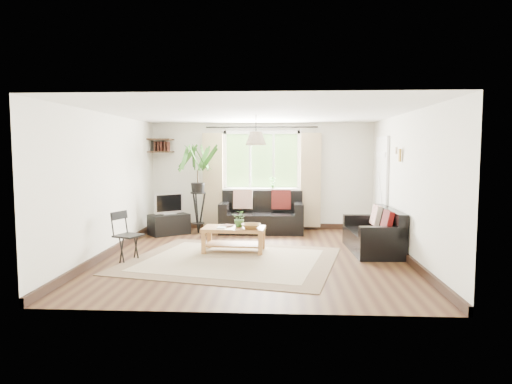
# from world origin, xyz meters

# --- Properties ---
(floor) EXTENTS (5.50, 5.50, 0.00)m
(floor) POSITION_xyz_m (0.00, 0.00, 0.00)
(floor) COLOR black
(floor) RESTS_ON ground
(ceiling) EXTENTS (5.50, 5.50, 0.00)m
(ceiling) POSITION_xyz_m (0.00, 0.00, 2.40)
(ceiling) COLOR white
(ceiling) RESTS_ON floor
(wall_back) EXTENTS (5.00, 0.02, 2.40)m
(wall_back) POSITION_xyz_m (0.00, 2.75, 1.20)
(wall_back) COLOR silver
(wall_back) RESTS_ON floor
(wall_front) EXTENTS (5.00, 0.02, 2.40)m
(wall_front) POSITION_xyz_m (0.00, -2.75, 1.20)
(wall_front) COLOR silver
(wall_front) RESTS_ON floor
(wall_left) EXTENTS (0.02, 5.50, 2.40)m
(wall_left) POSITION_xyz_m (-2.50, 0.00, 1.20)
(wall_left) COLOR silver
(wall_left) RESTS_ON floor
(wall_right) EXTENTS (0.02, 5.50, 2.40)m
(wall_right) POSITION_xyz_m (2.50, 0.00, 1.20)
(wall_right) COLOR silver
(wall_right) RESTS_ON floor
(rug) EXTENTS (3.76, 3.41, 0.02)m
(rug) POSITION_xyz_m (-0.35, -0.37, 0.01)
(rug) COLOR beige
(rug) RESTS_ON floor
(window) EXTENTS (2.50, 0.16, 2.16)m
(window) POSITION_xyz_m (0.00, 2.71, 1.55)
(window) COLOR white
(window) RESTS_ON wall_back
(door) EXTENTS (0.06, 0.96, 2.06)m
(door) POSITION_xyz_m (2.47, 1.70, 1.00)
(door) COLOR silver
(door) RESTS_ON wall_right
(corner_shelf) EXTENTS (0.50, 0.50, 0.34)m
(corner_shelf) POSITION_xyz_m (-2.25, 2.50, 1.89)
(corner_shelf) COLOR black
(corner_shelf) RESTS_ON wall_back
(pendant_lamp) EXTENTS (0.36, 0.36, 0.54)m
(pendant_lamp) POSITION_xyz_m (0.00, 0.40, 2.05)
(pendant_lamp) COLOR beige
(pendant_lamp) RESTS_ON ceiling
(wall_sconce) EXTENTS (0.12, 0.12, 0.28)m
(wall_sconce) POSITION_xyz_m (2.43, 0.30, 1.74)
(wall_sconce) COLOR beige
(wall_sconce) RESTS_ON wall_right
(sofa_back) EXTENTS (1.80, 0.90, 0.85)m
(sofa_back) POSITION_xyz_m (0.02, 2.24, 0.42)
(sofa_back) COLOR black
(sofa_back) RESTS_ON floor
(sofa_right) EXTENTS (1.57, 0.84, 0.72)m
(sofa_right) POSITION_xyz_m (2.06, 0.43, 0.36)
(sofa_right) COLOR black
(sofa_right) RESTS_ON floor
(coffee_table) EXTENTS (1.11, 0.64, 0.44)m
(coffee_table) POSITION_xyz_m (-0.38, 0.26, 0.22)
(coffee_table) COLOR brown
(coffee_table) RESTS_ON floor
(table_plant) EXTENTS (0.34, 0.32, 0.30)m
(table_plant) POSITION_xyz_m (-0.28, 0.30, 0.59)
(table_plant) COLOR #346026
(table_plant) RESTS_ON coffee_table
(bowl) EXTENTS (0.34, 0.34, 0.08)m
(bowl) POSITION_xyz_m (-0.07, 0.14, 0.48)
(bowl) COLOR brown
(bowl) RESTS_ON coffee_table
(book_a) EXTENTS (0.16, 0.21, 0.02)m
(book_a) POSITION_xyz_m (-0.66, 0.17, 0.45)
(book_a) COLOR white
(book_a) RESTS_ON coffee_table
(book_b) EXTENTS (0.25, 0.29, 0.02)m
(book_b) POSITION_xyz_m (-0.59, 0.39, 0.45)
(book_b) COLOR brown
(book_b) RESTS_ON coffee_table
(tv_stand) EXTENTS (0.91, 0.85, 0.43)m
(tv_stand) POSITION_xyz_m (-1.94, 1.86, 0.22)
(tv_stand) COLOR black
(tv_stand) RESTS_ON floor
(tv) EXTENTS (0.61, 0.54, 0.47)m
(tv) POSITION_xyz_m (-1.94, 1.86, 0.67)
(tv) COLOR #A5A5AA
(tv) RESTS_ON tv_stand
(palm_stand) EXTENTS (0.78, 0.78, 1.92)m
(palm_stand) POSITION_xyz_m (-1.34, 2.07, 0.96)
(palm_stand) COLOR black
(palm_stand) RESTS_ON floor
(folding_chair) EXTENTS (0.54, 0.54, 0.80)m
(folding_chair) POSITION_xyz_m (-2.01, -0.48, 0.40)
(folding_chair) COLOR black
(folding_chair) RESTS_ON floor
(sill_plant) EXTENTS (0.14, 0.10, 0.27)m
(sill_plant) POSITION_xyz_m (0.25, 2.63, 1.06)
(sill_plant) COLOR #2D6023
(sill_plant) RESTS_ON window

